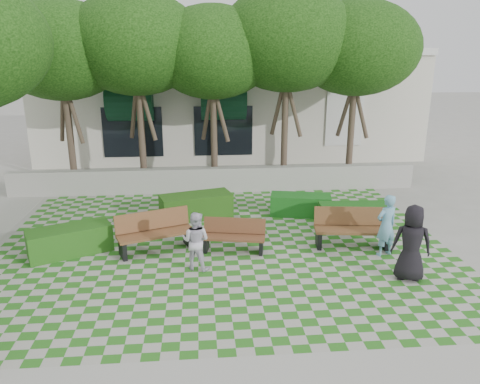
{
  "coord_description": "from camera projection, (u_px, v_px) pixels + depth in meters",
  "views": [
    {
      "loc": [
        -0.54,
        -10.59,
        5.14
      ],
      "look_at": [
        0.5,
        1.5,
        1.4
      ],
      "focal_mm": 35.0,
      "sensor_mm": 36.0,
      "label": 1
    }
  ],
  "objects": [
    {
      "name": "ground",
      "position": [
        225.0,
        264.0,
        11.64
      ],
      "size": [
        90.0,
        90.0,
        0.0
      ],
      "primitive_type": "plane",
      "color": "gray",
      "rests_on": "ground"
    },
    {
      "name": "lawn",
      "position": [
        223.0,
        247.0,
        12.59
      ],
      "size": [
        12.0,
        12.0,
        0.0
      ],
      "primitive_type": "plane",
      "color": "#2B721E",
      "rests_on": "ground"
    },
    {
      "name": "retaining_wall",
      "position": [
        216.0,
        180.0,
        17.41
      ],
      "size": [
        15.0,
        0.36,
        0.9
      ],
      "primitive_type": "cube",
      "color": "#9E9B93",
      "rests_on": "ground"
    },
    {
      "name": "bench_east",
      "position": [
        352.0,
        229.0,
        12.55
      ],
      "size": [
        2.05,
        0.9,
        1.04
      ],
      "rotation": [
        0.0,
        0.0,
        -0.12
      ],
      "color": "brown",
      "rests_on": "ground"
    },
    {
      "name": "bench_mid",
      "position": [
        234.0,
        236.0,
        12.28
      ],
      "size": [
        1.71,
        0.84,
        0.86
      ],
      "rotation": [
        0.0,
        0.0,
        -0.19
      ],
      "color": "brown",
      "rests_on": "ground"
    },
    {
      "name": "bench_west",
      "position": [
        155.0,
        233.0,
        12.28
      ],
      "size": [
        2.09,
        1.32,
        1.04
      ],
      "rotation": [
        0.0,
        0.0,
        0.36
      ],
      "color": "brown",
      "rests_on": "ground"
    },
    {
      "name": "hedge_east",
      "position": [
        354.0,
        216.0,
        13.91
      ],
      "size": [
        2.08,
        0.91,
        0.71
      ],
      "primitive_type": "cube",
      "rotation": [
        0.0,
        0.0,
        -0.05
      ],
      "color": "#144913",
      "rests_on": "ground"
    },
    {
      "name": "hedge_midright",
      "position": [
        300.0,
        205.0,
        14.98
      ],
      "size": [
        2.02,
        1.13,
        0.66
      ],
      "primitive_type": "cube",
      "rotation": [
        0.0,
        0.0,
        -0.21
      ],
      "color": "#165319",
      "rests_on": "ground"
    },
    {
      "name": "hedge_midleft",
      "position": [
        196.0,
        206.0,
        14.71
      ],
      "size": [
        2.36,
        1.44,
        0.77
      ],
      "primitive_type": "cube",
      "rotation": [
        0.0,
        0.0,
        0.28
      ],
      "color": "#1F4813",
      "rests_on": "ground"
    },
    {
      "name": "hedge_west",
      "position": [
        70.0,
        240.0,
        12.14
      ],
      "size": [
        2.22,
        1.61,
        0.72
      ],
      "primitive_type": "cube",
      "rotation": [
        0.0,
        0.0,
        0.43
      ],
      "color": "#1E5015",
      "rests_on": "ground"
    },
    {
      "name": "person_blue",
      "position": [
        386.0,
        225.0,
        11.91
      ],
      "size": [
        0.69,
        0.57,
        1.63
      ],
      "primitive_type": "imported",
      "rotation": [
        0.0,
        0.0,
        3.48
      ],
      "color": "#6EAAC8",
      "rests_on": "ground"
    },
    {
      "name": "person_dark",
      "position": [
        412.0,
        243.0,
        10.63
      ],
      "size": [
        1.01,
        0.81,
        1.79
      ],
      "primitive_type": "imported",
      "rotation": [
        0.0,
        0.0,
        2.83
      ],
      "color": "black",
      "rests_on": "ground"
    },
    {
      "name": "person_white",
      "position": [
        196.0,
        241.0,
        11.2
      ],
      "size": [
        0.85,
        0.77,
        1.45
      ],
      "primitive_type": "imported",
      "rotation": [
        0.0,
        0.0,
        2.77
      ],
      "color": "silver",
      "rests_on": "ground"
    },
    {
      "name": "tree_row",
      "position": [
        158.0,
        47.0,
        15.63
      ],
      "size": [
        17.7,
        13.4,
        7.41
      ],
      "color": "#47382B",
      "rests_on": "ground"
    },
    {
      "name": "building",
      "position": [
        228.0,
        101.0,
        24.38
      ],
      "size": [
        18.0,
        8.92,
        5.15
      ],
      "color": "beige",
      "rests_on": "ground"
    }
  ]
}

